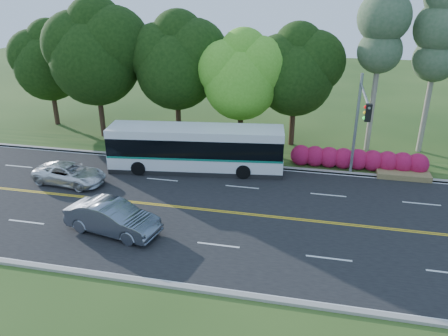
% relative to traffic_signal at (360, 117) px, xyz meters
% --- Properties ---
extents(ground, '(120.00, 120.00, 0.00)m').
position_rel_traffic_signal_xyz_m(ground, '(-6.49, -5.40, -4.67)').
color(ground, '#234416').
rests_on(ground, ground).
extents(road, '(60.00, 14.00, 0.02)m').
position_rel_traffic_signal_xyz_m(road, '(-6.49, -5.40, -4.66)').
color(road, black).
rests_on(road, ground).
extents(curb_north, '(60.00, 0.30, 0.15)m').
position_rel_traffic_signal_xyz_m(curb_north, '(-6.49, 1.75, -4.60)').
color(curb_north, '#9B958C').
rests_on(curb_north, ground).
extents(curb_south, '(60.00, 0.30, 0.15)m').
position_rel_traffic_signal_xyz_m(curb_south, '(-6.49, -12.55, -4.60)').
color(curb_south, '#9B958C').
rests_on(curb_south, ground).
extents(grass_verge, '(60.00, 4.00, 0.10)m').
position_rel_traffic_signal_xyz_m(grass_verge, '(-6.49, 3.60, -4.62)').
color(grass_verge, '#234416').
rests_on(grass_verge, ground).
extents(lane_markings, '(57.60, 13.82, 0.00)m').
position_rel_traffic_signal_xyz_m(lane_markings, '(-6.59, -5.40, -4.65)').
color(lane_markings, gold).
rests_on(lane_markings, road).
extents(tree_row, '(44.70, 9.10, 13.84)m').
position_rel_traffic_signal_xyz_m(tree_row, '(-11.65, 6.73, 2.06)').
color(tree_row, '#311E15').
rests_on(tree_row, ground).
extents(bougainvillea_hedge, '(9.50, 2.25, 1.50)m').
position_rel_traffic_signal_xyz_m(bougainvillea_hedge, '(0.69, 2.75, -3.95)').
color(bougainvillea_hedge, maroon).
rests_on(bougainvillea_hedge, ground).
extents(traffic_signal, '(0.42, 6.10, 7.00)m').
position_rel_traffic_signal_xyz_m(traffic_signal, '(0.00, 0.00, 0.00)').
color(traffic_signal, gray).
rests_on(traffic_signal, ground).
extents(transit_bus, '(12.30, 4.13, 3.16)m').
position_rel_traffic_signal_xyz_m(transit_bus, '(-10.69, 0.20, -3.09)').
color(transit_bus, white).
rests_on(transit_bus, road).
extents(sedan, '(5.40, 2.75, 1.70)m').
position_rel_traffic_signal_xyz_m(sedan, '(-12.75, -8.83, -3.80)').
color(sedan, slate).
rests_on(sedan, road).
extents(suv, '(5.05, 2.76, 1.34)m').
position_rel_traffic_signal_xyz_m(suv, '(-18.25, -3.70, -3.98)').
color(suv, silver).
rests_on(suv, road).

